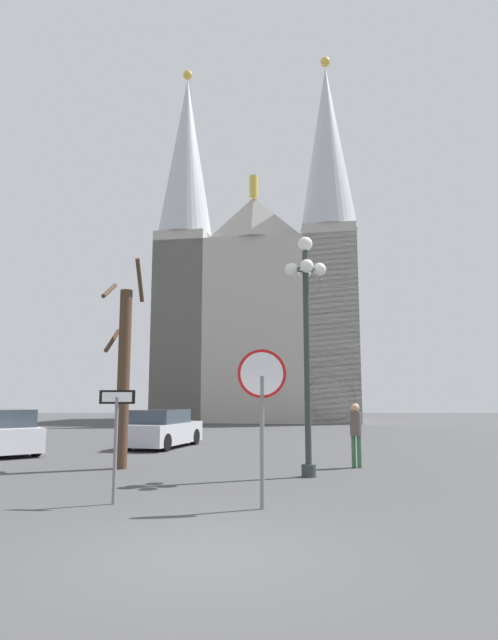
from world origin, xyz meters
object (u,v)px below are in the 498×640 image
Objects in this scene: one_way_arrow_sign at (116,429)px; bare_tree at (123,371)px; street_lamp at (306,317)px; cathedral at (259,304)px; stop_sign at (262,394)px; parked_car_near_silver at (162,429)px; pedestrian_walking at (356,428)px; parked_car_far_white at (1,433)px.

bare_tree is (-1.12, 4.83, 1.32)m from one_way_arrow_sign.
street_lamp reaches higher than one_way_arrow_sign.
street_lamp is at bearing -88.09° from cathedral.
one_way_arrow_sign is 0.34× the size of street_lamp.
stop_sign is 0.62× the size of parked_car_near_silver.
pedestrian_walking is (6.50, -5.89, 0.39)m from parked_car_near_silver.
pedestrian_walking is at bearing -85.00° from cathedral.
one_way_arrow_sign reaches higher than parked_car_near_silver.
one_way_arrow_sign reaches higher than parked_car_far_white.
one_way_arrow_sign is at bearing -94.89° from cathedral.
cathedral is at bearing 85.11° from one_way_arrow_sign.
parked_car_near_silver is at bearing 95.53° from one_way_arrow_sign.
parked_car_far_white is (-10.09, 4.94, -3.28)m from street_lamp.
stop_sign is at bearing -90.29° from cathedral.
street_lamp is at bearing -15.85° from bare_tree.
cathedral is at bearing 91.91° from street_lamp.
parked_car_far_white reaches higher than parked_car_near_silver.
parked_car_near_silver is (-3.97, -22.97, -9.11)m from cathedral.
parked_car_far_white is (-8.90, 8.73, -1.29)m from stop_sign.
parked_car_near_silver is 8.78m from pedestrian_walking.
stop_sign is 1.59× the size of pedestrian_walking.
pedestrian_walking is at bearing 2.40° from bare_tree.
one_way_arrow_sign is 5.82m from street_lamp.
stop_sign is 12.53m from parked_car_far_white.
cathedral reaches higher than street_lamp.
cathedral is at bearing 89.71° from stop_sign.
one_way_arrow_sign is at bearing -136.77° from pedestrian_walking.
street_lamp is at bearing 40.88° from one_way_arrow_sign.
one_way_arrow_sign is (-2.91, -33.97, -8.44)m from cathedral.
stop_sign is 6.53m from bare_tree.
street_lamp is at bearing -131.41° from pedestrian_walking.
pedestrian_walking is (1.51, 1.71, -2.92)m from street_lamp.
parked_car_far_white is at bearing -109.49° from cathedral.
cathedral reaches higher than parked_car_near_silver.
cathedral is at bearing 80.19° from parked_car_near_silver.
pedestrian_walking is (6.55, 0.27, -1.60)m from bare_tree.
pedestrian_walking is (5.43, 5.11, -0.28)m from one_way_arrow_sign.
parked_car_near_silver is 2.55× the size of pedestrian_walking.
bare_tree is (-3.86, 5.22, 0.67)m from stop_sign.
parked_car_far_white is (-9.07, -25.62, -9.08)m from cathedral.
cathedral is at bearing 95.00° from pedestrian_walking.
cathedral is 6.73× the size of parked_car_near_silver.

